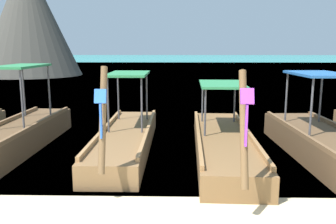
{
  "coord_description": "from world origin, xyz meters",
  "views": [
    {
      "loc": [
        0.18,
        -3.87,
        2.65
      ],
      "look_at": [
        0.0,
        4.1,
        1.18
      ],
      "focal_mm": 37.73,
      "sensor_mm": 36.0,
      "label": 1
    }
  ],
  "objects": [
    {
      "name": "longtail_boat_violet_ribbon",
      "position": [
        1.37,
        4.73,
        0.31
      ],
      "size": [
        1.54,
        6.46,
        2.3
      ],
      "color": "brown",
      "rests_on": "ground"
    },
    {
      "name": "longtail_boat_green_ribbon",
      "position": [
        -3.92,
        4.65,
        0.39
      ],
      "size": [
        1.17,
        6.35,
        2.77
      ],
      "color": "brown",
      "rests_on": "ground"
    },
    {
      "name": "longtail_boat_blue_ribbon",
      "position": [
        -1.12,
        5.07,
        0.32
      ],
      "size": [
        1.25,
        6.03,
        2.32
      ],
      "color": "brown",
      "rests_on": "ground"
    },
    {
      "name": "karst_rock",
      "position": [
        -13.55,
        29.96,
        5.27
      ],
      "size": [
        9.46,
        9.46,
        10.88
      ],
      "color": "#47443D",
      "rests_on": "ground"
    },
    {
      "name": "longtail_boat_red_ribbon",
      "position": [
        3.72,
        4.23,
        0.38
      ],
      "size": [
        1.53,
        5.96,
        2.75
      ],
      "color": "brown",
      "rests_on": "ground"
    },
    {
      "name": "sea_water",
      "position": [
        0.0,
        62.1,
        0.0
      ],
      "size": [
        120.0,
        120.0,
        0.0
      ],
      "primitive_type": "plane",
      "color": "teal",
      "rests_on": "ground"
    }
  ]
}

